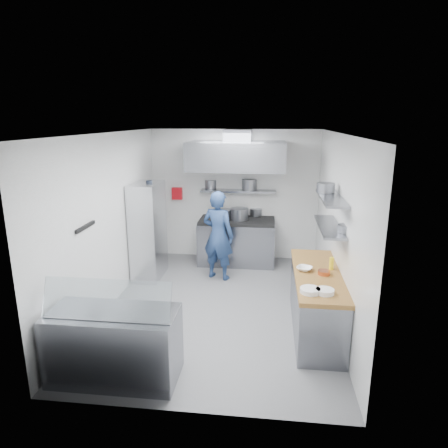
# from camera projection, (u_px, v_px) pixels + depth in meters

# --- Properties ---
(floor) EXTENTS (5.00, 5.00, 0.00)m
(floor) POSITION_uv_depth(u_px,v_px,m) (220.00, 306.00, 6.62)
(floor) COLOR #58585B
(floor) RESTS_ON ground
(ceiling) EXTENTS (5.00, 5.00, 0.00)m
(ceiling) POSITION_uv_depth(u_px,v_px,m) (219.00, 133.00, 5.91)
(ceiling) COLOR silver
(ceiling) RESTS_ON wall_back
(wall_back) EXTENTS (3.60, 2.80, 0.02)m
(wall_back) POSITION_uv_depth(u_px,v_px,m) (234.00, 195.00, 8.67)
(wall_back) COLOR white
(wall_back) RESTS_ON floor
(wall_front) EXTENTS (3.60, 2.80, 0.02)m
(wall_front) POSITION_uv_depth(u_px,v_px,m) (187.00, 290.00, 3.87)
(wall_front) COLOR white
(wall_front) RESTS_ON floor
(wall_left) EXTENTS (2.80, 5.00, 0.02)m
(wall_left) POSITION_uv_depth(u_px,v_px,m) (110.00, 221.00, 6.47)
(wall_left) COLOR white
(wall_left) RESTS_ON floor
(wall_right) EXTENTS (2.80, 5.00, 0.02)m
(wall_right) POSITION_uv_depth(u_px,v_px,m) (337.00, 228.00, 6.06)
(wall_right) COLOR white
(wall_right) RESTS_ON floor
(gas_range) EXTENTS (1.60, 0.80, 0.90)m
(gas_range) POSITION_uv_depth(u_px,v_px,m) (237.00, 242.00, 8.51)
(gas_range) COLOR gray
(gas_range) RESTS_ON floor
(cooktop) EXTENTS (1.57, 0.78, 0.06)m
(cooktop) POSITION_uv_depth(u_px,v_px,m) (237.00, 221.00, 8.39)
(cooktop) COLOR black
(cooktop) RESTS_ON gas_range
(stock_pot_left) EXTENTS (0.31, 0.31, 0.20)m
(stock_pot_left) POSITION_uv_depth(u_px,v_px,m) (224.00, 214.00, 8.42)
(stock_pot_left) COLOR slate
(stock_pot_left) RESTS_ON cooktop
(stock_pot_mid) EXTENTS (0.37, 0.37, 0.24)m
(stock_pot_mid) POSITION_uv_depth(u_px,v_px,m) (239.00, 214.00, 8.34)
(stock_pot_mid) COLOR slate
(stock_pot_mid) RESTS_ON cooktop
(stock_pot_right) EXTENTS (0.26, 0.26, 0.16)m
(stock_pot_right) POSITION_uv_depth(u_px,v_px,m) (256.00, 212.00, 8.67)
(stock_pot_right) COLOR slate
(stock_pot_right) RESTS_ON cooktop
(over_range_shelf) EXTENTS (1.60, 0.30, 0.04)m
(over_range_shelf) POSITION_uv_depth(u_px,v_px,m) (238.00, 191.00, 8.47)
(over_range_shelf) COLOR gray
(over_range_shelf) RESTS_ON wall_back
(shelf_pot_a) EXTENTS (0.27, 0.27, 0.18)m
(shelf_pot_a) POSITION_uv_depth(u_px,v_px,m) (211.00, 184.00, 8.71)
(shelf_pot_a) COLOR slate
(shelf_pot_a) RESTS_ON over_range_shelf
(shelf_pot_b) EXTENTS (0.31, 0.31, 0.22)m
(shelf_pot_b) POSITION_uv_depth(u_px,v_px,m) (249.00, 185.00, 8.50)
(shelf_pot_b) COLOR slate
(shelf_pot_b) RESTS_ON over_range_shelf
(extractor_hood) EXTENTS (1.90, 1.15, 0.55)m
(extractor_hood) POSITION_uv_depth(u_px,v_px,m) (237.00, 156.00, 7.87)
(extractor_hood) COLOR gray
(extractor_hood) RESTS_ON wall_back
(hood_duct) EXTENTS (0.55, 0.55, 0.24)m
(hood_duct) POSITION_uv_depth(u_px,v_px,m) (238.00, 136.00, 7.99)
(hood_duct) COLOR slate
(hood_duct) RESTS_ON extractor_hood
(red_firebox) EXTENTS (0.22, 0.10, 0.26)m
(red_firebox) POSITION_uv_depth(u_px,v_px,m) (177.00, 193.00, 8.74)
(red_firebox) COLOR red
(red_firebox) RESTS_ON wall_back
(chef) EXTENTS (0.73, 0.60, 1.72)m
(chef) POSITION_uv_depth(u_px,v_px,m) (218.00, 235.00, 7.58)
(chef) COLOR navy
(chef) RESTS_ON floor
(wire_rack) EXTENTS (0.50, 0.90, 1.85)m
(wire_rack) POSITION_uv_depth(u_px,v_px,m) (148.00, 231.00, 7.66)
(wire_rack) COLOR silver
(wire_rack) RESTS_ON floor
(rack_bin_a) EXTENTS (0.16, 0.20, 0.18)m
(rack_bin_a) POSITION_uv_depth(u_px,v_px,m) (144.00, 241.00, 7.44)
(rack_bin_a) COLOR white
(rack_bin_a) RESTS_ON wire_rack
(rack_bin_b) EXTENTS (0.14, 0.18, 0.16)m
(rack_bin_b) POSITION_uv_depth(u_px,v_px,m) (150.00, 210.00, 7.71)
(rack_bin_b) COLOR yellow
(rack_bin_b) RESTS_ON wire_rack
(rack_jar) EXTENTS (0.11, 0.11, 0.18)m
(rack_jar) POSITION_uv_depth(u_px,v_px,m) (149.00, 185.00, 7.47)
(rack_jar) COLOR black
(rack_jar) RESTS_ON wire_rack
(knife_strip) EXTENTS (0.04, 0.55, 0.05)m
(knife_strip) POSITION_uv_depth(u_px,v_px,m) (85.00, 227.00, 5.56)
(knife_strip) COLOR black
(knife_strip) RESTS_ON wall_left
(prep_counter_base) EXTENTS (0.62, 2.00, 0.84)m
(prep_counter_base) POSITION_uv_depth(u_px,v_px,m) (316.00, 303.00, 5.78)
(prep_counter_base) COLOR gray
(prep_counter_base) RESTS_ON floor
(prep_counter_top) EXTENTS (0.65, 2.04, 0.06)m
(prep_counter_top) POSITION_uv_depth(u_px,v_px,m) (318.00, 274.00, 5.66)
(prep_counter_top) COLOR olive
(prep_counter_top) RESTS_ON prep_counter_base
(plate_stack_a) EXTENTS (0.26, 0.26, 0.06)m
(plate_stack_a) POSITION_uv_depth(u_px,v_px,m) (310.00, 290.00, 4.99)
(plate_stack_a) COLOR white
(plate_stack_a) RESTS_ON prep_counter_top
(plate_stack_b) EXTENTS (0.23, 0.23, 0.06)m
(plate_stack_b) POSITION_uv_depth(u_px,v_px,m) (325.00, 291.00, 4.96)
(plate_stack_b) COLOR white
(plate_stack_b) RESTS_ON prep_counter_top
(copper_pan) EXTENTS (0.17, 0.17, 0.06)m
(copper_pan) POSITION_uv_depth(u_px,v_px,m) (324.00, 273.00, 5.57)
(copper_pan) COLOR #C76238
(copper_pan) RESTS_ON prep_counter_top
(squeeze_bottle) EXTENTS (0.07, 0.07, 0.18)m
(squeeze_bottle) POSITION_uv_depth(u_px,v_px,m) (332.00, 263.00, 5.75)
(squeeze_bottle) COLOR yellow
(squeeze_bottle) RESTS_ON prep_counter_top
(mixing_bowl) EXTENTS (0.29, 0.29, 0.05)m
(mixing_bowl) POSITION_uv_depth(u_px,v_px,m) (304.00, 269.00, 5.73)
(mixing_bowl) COLOR white
(mixing_bowl) RESTS_ON prep_counter_top
(wall_shelf_lower) EXTENTS (0.30, 1.30, 0.04)m
(wall_shelf_lower) POSITION_uv_depth(u_px,v_px,m) (329.00, 227.00, 5.77)
(wall_shelf_lower) COLOR gray
(wall_shelf_lower) RESTS_ON wall_right
(wall_shelf_upper) EXTENTS (0.30, 1.30, 0.04)m
(wall_shelf_upper) POSITION_uv_depth(u_px,v_px,m) (331.00, 198.00, 5.66)
(wall_shelf_upper) COLOR gray
(wall_shelf_upper) RESTS_ON wall_right
(shelf_pot_c) EXTENTS (0.23, 0.23, 0.10)m
(shelf_pot_c) POSITION_uv_depth(u_px,v_px,m) (346.00, 228.00, 5.40)
(shelf_pot_c) COLOR slate
(shelf_pot_c) RESTS_ON wall_shelf_lower
(shelf_pot_d) EXTENTS (0.27, 0.27, 0.14)m
(shelf_pot_d) POSITION_uv_depth(u_px,v_px,m) (326.00, 188.00, 5.97)
(shelf_pot_d) COLOR slate
(shelf_pot_d) RESTS_ON wall_shelf_upper
(display_case) EXTENTS (1.50, 0.70, 0.85)m
(display_case) POSITION_uv_depth(u_px,v_px,m) (115.00, 345.00, 4.71)
(display_case) COLOR gray
(display_case) RESTS_ON floor
(display_glass) EXTENTS (1.47, 0.19, 0.42)m
(display_glass) POSITION_uv_depth(u_px,v_px,m) (106.00, 299.00, 4.43)
(display_glass) COLOR silver
(display_glass) RESTS_ON display_case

